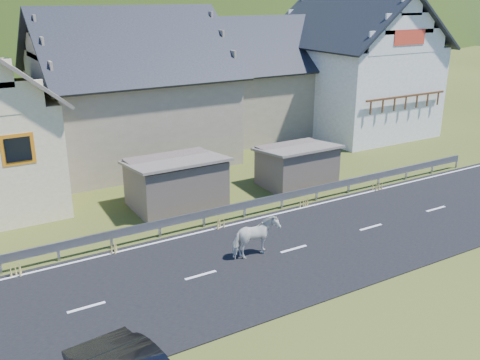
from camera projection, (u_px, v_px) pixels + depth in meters
ground at (294, 250)px, 20.60m from camera, size 160.00×160.00×0.00m
road at (294, 249)px, 20.59m from camera, size 60.00×7.00×0.04m
lane_markings at (294, 249)px, 20.58m from camera, size 60.00×6.60×0.01m
guardrail at (245, 206)px, 23.41m from camera, size 28.10×0.09×0.75m
shed_left at (176, 183)px, 24.57m from camera, size 4.30×3.30×2.40m
shed_right at (297, 166)px, 27.30m from camera, size 3.80×2.90×2.20m
house_stone_a at (129, 80)px, 30.79m from camera, size 10.80×9.80×8.90m
house_stone_b at (257, 71)px, 37.34m from camera, size 9.80×8.80×8.10m
house_white at (352, 58)px, 37.50m from camera, size 8.80×10.80×9.70m
horse at (255, 238)px, 19.79m from camera, size 0.90×1.84×1.52m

